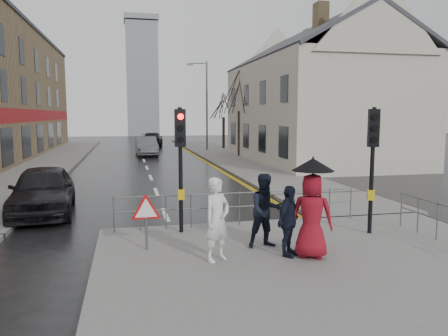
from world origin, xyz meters
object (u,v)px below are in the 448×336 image
pedestrian_b (266,211)px  car_mid (146,146)px  car_parked (43,190)px  pedestrian_with_umbrella (312,206)px  pedestrian_d (288,221)px  pedestrian_a (217,219)px

pedestrian_b → car_mid: (-1.68, 26.61, -0.27)m
pedestrian_b → car_mid: bearing=90.2°
car_parked → car_mid: car_parked is taller
pedestrian_with_umbrella → pedestrian_d: (-0.47, 0.20, -0.37)m
pedestrian_with_umbrella → car_parked: size_ratio=0.47×
pedestrian_a → pedestrian_d: bearing=-33.8°
pedestrian_d → car_parked: size_ratio=0.34×
pedestrian_d → car_mid: size_ratio=0.35×
pedestrian_with_umbrella → car_parked: bearing=136.0°
pedestrian_a → car_mid: size_ratio=0.39×
pedestrian_a → pedestrian_with_umbrella: size_ratio=0.82×
pedestrian_a → pedestrian_with_umbrella: (2.11, -0.25, 0.25)m
pedestrian_with_umbrella → pedestrian_d: pedestrian_with_umbrella is taller
pedestrian_a → car_mid: (-0.32, 27.33, -0.29)m
pedestrian_a → car_parked: pedestrian_a is taller
pedestrian_b → pedestrian_a: bearing=-155.3°
pedestrian_d → car_parked: 8.97m
pedestrian_b → pedestrian_with_umbrella: size_ratio=0.80×
pedestrian_d → car_parked: pedestrian_d is taller
pedestrian_d → car_mid: pedestrian_d is taller
pedestrian_b → car_mid: size_ratio=0.38×
pedestrian_a → pedestrian_b: pedestrian_a is taller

